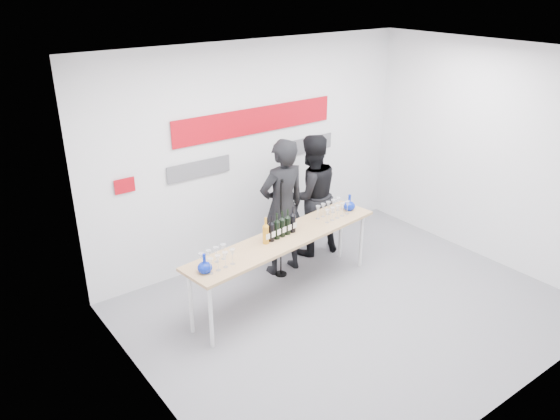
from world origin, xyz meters
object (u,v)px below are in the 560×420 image
(presenter_right, at_px, (311,195))
(presenter_left, at_px, (282,207))
(tasting_table, at_px, (285,242))
(mic_stand, at_px, (281,247))

(presenter_right, bearing_deg, presenter_left, 28.35)
(tasting_table, height_order, mic_stand, mic_stand)
(presenter_left, height_order, mic_stand, presenter_left)
(presenter_right, relative_size, mic_stand, 1.27)
(presenter_right, bearing_deg, mic_stand, 33.23)
(tasting_table, xyz_separation_m, presenter_left, (0.37, 0.55, 0.17))
(presenter_right, xyz_separation_m, mic_stand, (-0.75, -0.31, -0.46))
(presenter_left, bearing_deg, mic_stand, 48.88)
(presenter_right, height_order, mic_stand, presenter_right)
(tasting_table, height_order, presenter_left, presenter_left)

